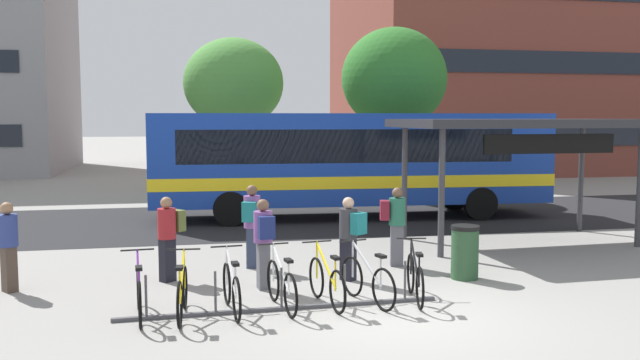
% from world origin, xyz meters
% --- Properties ---
extents(ground, '(200.00, 200.00, 0.00)m').
position_xyz_m(ground, '(0.00, 0.00, 0.00)').
color(ground, gray).
extents(bus_lane_asphalt, '(80.00, 7.20, 0.01)m').
position_xyz_m(bus_lane_asphalt, '(0.00, 10.25, 0.00)').
color(bus_lane_asphalt, '#232326').
rests_on(bus_lane_asphalt, ground).
extents(city_bus, '(12.14, 3.20, 3.20)m').
position_xyz_m(city_bus, '(1.89, 10.25, 1.78)').
color(city_bus, '#14389E').
rests_on(city_bus, ground).
extents(bike_rack, '(5.25, 0.29, 0.70)m').
position_xyz_m(bike_rack, '(-1.74, 0.71, 0.09)').
color(bike_rack, '#47474C').
rests_on(bike_rack, ground).
extents(parked_bicycle_purple_0, '(0.52, 1.72, 0.99)m').
position_xyz_m(parked_bicycle_purple_0, '(-3.95, 0.72, 0.38)').
color(parked_bicycle_purple_0, black).
rests_on(parked_bicycle_purple_0, ground).
extents(parked_bicycle_yellow_1, '(0.52, 1.72, 0.99)m').
position_xyz_m(parked_bicycle_yellow_1, '(-3.30, 0.61, 0.38)').
color(parked_bicycle_yellow_1, black).
rests_on(parked_bicycle_yellow_1, ground).
extents(parked_bicycle_white_2, '(0.52, 1.72, 0.99)m').
position_xyz_m(parked_bicycle_white_2, '(-2.54, 0.73, 0.38)').
color(parked_bicycle_white_2, black).
rests_on(parked_bicycle_white_2, ground).
extents(parked_bicycle_white_3, '(0.52, 1.71, 0.99)m').
position_xyz_m(parked_bicycle_white_3, '(-1.73, 0.79, 0.38)').
color(parked_bicycle_white_3, black).
rests_on(parked_bicycle_white_3, ground).
extents(parked_bicycle_yellow_4, '(0.52, 1.71, 0.99)m').
position_xyz_m(parked_bicycle_yellow_4, '(-0.97, 0.85, 0.38)').
color(parked_bicycle_yellow_4, black).
rests_on(parked_bicycle_yellow_4, ground).
extents(parked_bicycle_silver_5, '(0.63, 1.67, 0.99)m').
position_xyz_m(parked_bicycle_silver_5, '(-0.28, 0.83, 0.38)').
color(parked_bicycle_silver_5, black).
rests_on(parked_bicycle_silver_5, ground).
extents(parked_bicycle_black_6, '(0.54, 1.70, 0.99)m').
position_xyz_m(parked_bicycle_black_6, '(0.55, 0.82, 0.38)').
color(parked_bicycle_black_6, black).
rests_on(parked_bicycle_black_6, ground).
extents(transit_shelter, '(5.98, 3.29, 3.04)m').
position_xyz_m(transit_shelter, '(4.80, 5.30, 2.84)').
color(transit_shelter, '#38383D').
rests_on(transit_shelter, ground).
extents(commuter_red_pack_0, '(0.55, 0.60, 1.60)m').
position_xyz_m(commuter_red_pack_0, '(-6.33, 2.86, 0.92)').
color(commuter_red_pack_0, '#47382D').
rests_on(commuter_red_pack_0, ground).
extents(commuter_teal_pack_1, '(0.55, 0.60, 1.59)m').
position_xyz_m(commuter_teal_pack_1, '(-0.19, 2.42, 0.92)').
color(commuter_teal_pack_1, black).
rests_on(commuter_teal_pack_1, ground).
extents(commuter_maroon_pack_2, '(0.58, 0.42, 1.64)m').
position_xyz_m(commuter_maroon_pack_2, '(1.04, 3.45, 0.95)').
color(commuter_maroon_pack_2, '#565660').
rests_on(commuter_maroon_pack_2, ground).
extents(commuter_olive_pack_3, '(0.60, 0.57, 1.61)m').
position_xyz_m(commuter_olive_pack_3, '(-3.54, 3.07, 0.93)').
color(commuter_olive_pack_3, black).
rests_on(commuter_olive_pack_3, ground).
extents(commuter_teal_pack_4, '(0.46, 0.59, 1.71)m').
position_xyz_m(commuter_teal_pack_4, '(-1.89, 3.87, 0.98)').
color(commuter_teal_pack_4, '#2D3851').
rests_on(commuter_teal_pack_4, ground).
extents(commuter_navy_pack_5, '(0.38, 0.55, 1.63)m').
position_xyz_m(commuter_navy_pack_5, '(-1.86, 2.10, 0.94)').
color(commuter_navy_pack_5, '#565660').
rests_on(commuter_navy_pack_5, ground).
extents(trash_bin, '(0.55, 0.55, 1.03)m').
position_xyz_m(trash_bin, '(2.01, 2.13, 0.52)').
color(trash_bin, '#284C2D').
rests_on(trash_bin, ground).
extents(street_tree_0, '(4.11, 4.11, 6.57)m').
position_xyz_m(street_tree_0, '(4.89, 15.63, 4.58)').
color(street_tree_0, brown).
rests_on(street_tree_0, ground).
extents(street_tree_1, '(4.16, 4.16, 6.37)m').
position_xyz_m(street_tree_1, '(-1.12, 18.69, 4.49)').
color(street_tree_1, brown).
rests_on(street_tree_1, ground).
extents(building_right_wing, '(19.37, 13.99, 18.15)m').
position_xyz_m(building_right_wing, '(16.29, 28.09, 9.08)').
color(building_right_wing, brown).
rests_on(building_right_wing, ground).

